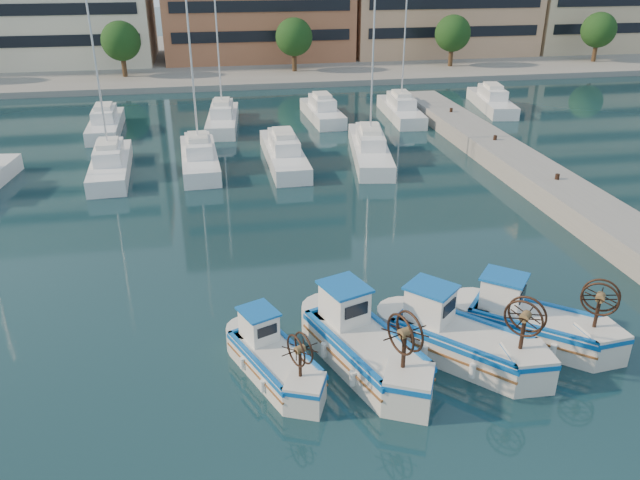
% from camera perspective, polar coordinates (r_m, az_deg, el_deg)
% --- Properties ---
extents(ground, '(300.00, 300.00, 0.00)m').
position_cam_1_polar(ground, '(21.11, 7.95, -12.39)').
color(ground, '#1A3D44').
rests_on(ground, ground).
extents(quay, '(3.00, 60.00, 1.20)m').
position_cam_1_polar(quay, '(32.66, 25.79, 0.58)').
color(quay, gray).
rests_on(quay, ground).
extents(yacht_marina, '(41.59, 24.18, 11.50)m').
position_cam_1_polar(yacht_marina, '(45.70, -5.10, 9.44)').
color(yacht_marina, white).
rests_on(yacht_marina, ground).
extents(fishing_boat_a, '(2.97, 4.14, 2.49)m').
position_cam_1_polar(fishing_boat_a, '(20.75, -4.30, -10.60)').
color(fishing_boat_a, silver).
rests_on(fishing_boat_a, ground).
extents(fishing_boat_b, '(3.57, 5.23, 3.15)m').
position_cam_1_polar(fishing_boat_b, '(21.06, 3.93, -9.36)').
color(fishing_boat_b, silver).
rests_on(fishing_boat_b, ground).
extents(fishing_boat_c, '(4.65, 4.78, 3.06)m').
position_cam_1_polar(fishing_boat_c, '(21.87, 12.52, -8.62)').
color(fishing_boat_c, silver).
rests_on(fishing_boat_c, ground).
extents(fishing_boat_d, '(4.72, 4.36, 2.96)m').
position_cam_1_polar(fishing_boat_d, '(23.47, 18.72, -7.01)').
color(fishing_boat_d, silver).
rests_on(fishing_boat_d, ground).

